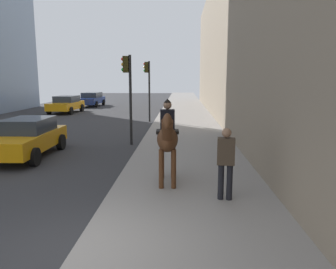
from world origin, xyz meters
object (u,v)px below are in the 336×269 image
Objects in this scene: mounted_horse_near at (167,138)px; traffic_light_far_curb at (148,82)px; pedestrian_greeting at (226,159)px; car_far_lane at (27,137)px; traffic_light_near_curb at (128,85)px; car_mid_lane at (66,104)px; car_near_lane at (92,99)px.

traffic_light_far_curb is (13.68, 1.89, 1.31)m from mounted_horse_near.
mounted_horse_near is 1.34× the size of pedestrian_greeting.
mounted_horse_near is 0.53× the size of car_far_lane.
traffic_light_near_curb is (5.82, 1.95, 1.24)m from mounted_horse_near.
car_mid_lane is 1.02× the size of car_far_lane.
car_mid_lane is (-6.67, 0.38, -0.01)m from car_near_lane.
car_near_lane is (26.97, 10.48, -0.33)m from pedestrian_greeting.
car_mid_lane is 1.08× the size of traffic_light_far_curb.
traffic_light_far_curb reaches higher than car_near_lane.
car_mid_lane is at bearing 29.31° from traffic_light_near_curb.
pedestrian_greeting is 15.24m from traffic_light_far_curb.
pedestrian_greeting is 28.94m from car_near_lane.
car_near_lane is 1.14× the size of traffic_light_near_curb.
traffic_light_far_curb reaches higher than mounted_horse_near.
car_near_lane is at bearing -172.01° from car_far_lane.
traffic_light_near_curb is 0.97× the size of traffic_light_far_curb.
mounted_horse_near is 0.57× the size of traffic_light_far_curb.
traffic_light_near_curb is (2.41, -3.49, 1.88)m from car_far_lane.
car_far_lane is at bearing 11.07° from car_near_lane.
pedestrian_greeting is 23.03m from car_mid_lane.
mounted_horse_near is 13.87m from traffic_light_far_curb.
pedestrian_greeting is 0.39× the size of car_mid_lane.
pedestrian_greeting is 8.21m from car_far_lane.
traffic_light_near_curb reaches higher than pedestrian_greeting.
car_far_lane is 4.64m from traffic_light_near_curb.
car_near_lane is 14.28m from traffic_light_far_curb.
car_mid_lane is 15.45m from traffic_light_near_curb.
car_near_lane is at bearing 30.56° from traffic_light_far_curb.
mounted_horse_near is at bearing 28.30° from car_mid_lane.
mounted_horse_near is at bearing 21.21° from car_near_lane.
pedestrian_greeting is (-1.12, -1.40, -0.29)m from mounted_horse_near.
mounted_horse_near is 0.51× the size of car_near_lane.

